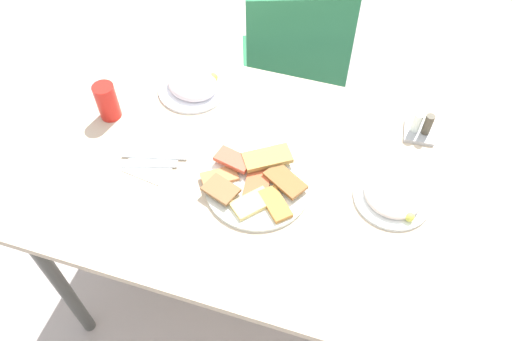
{
  "coord_description": "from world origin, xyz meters",
  "views": [
    {
      "loc": [
        0.27,
        -0.85,
        1.89
      ],
      "look_at": [
        0.01,
        -0.02,
        0.77
      ],
      "focal_mm": 35.02,
      "sensor_mm": 36.0,
      "label": 1
    }
  ],
  "objects_px": {
    "salad_plate_greens": "(393,195)",
    "soda_can": "(107,101)",
    "dining_table": "(255,186)",
    "dining_chair": "(294,65)",
    "condiment_caddy": "(421,128)",
    "paper_napkin": "(152,161)",
    "salad_plate_rice": "(193,85)",
    "pide_platter": "(257,184)",
    "fork": "(149,165)",
    "spoon": "(155,156)"
  },
  "relations": [
    {
      "from": "soda_can",
      "to": "paper_napkin",
      "type": "xyz_separation_m",
      "value": [
        0.2,
        -0.14,
        -0.06
      ]
    },
    {
      "from": "condiment_caddy",
      "to": "salad_plate_greens",
      "type": "bearing_deg",
      "value": -99.33
    },
    {
      "from": "dining_chair",
      "to": "spoon",
      "type": "distance_m",
      "value": 0.87
    },
    {
      "from": "condiment_caddy",
      "to": "paper_napkin",
      "type": "bearing_deg",
      "value": -154.68
    },
    {
      "from": "salad_plate_greens",
      "to": "pide_platter",
      "type": "bearing_deg",
      "value": -168.95
    },
    {
      "from": "pide_platter",
      "to": "salad_plate_rice",
      "type": "bearing_deg",
      "value": 135.22
    },
    {
      "from": "fork",
      "to": "spoon",
      "type": "xyz_separation_m",
      "value": [
        0.0,
        0.04,
        0.0
      ]
    },
    {
      "from": "salad_plate_greens",
      "to": "fork",
      "type": "bearing_deg",
      "value": -172.05
    },
    {
      "from": "soda_can",
      "to": "condiment_caddy",
      "type": "xyz_separation_m",
      "value": [
        0.94,
        0.21,
        -0.03
      ]
    },
    {
      "from": "paper_napkin",
      "to": "dining_chair",
      "type": "bearing_deg",
      "value": 74.45
    },
    {
      "from": "dining_chair",
      "to": "paper_napkin",
      "type": "height_order",
      "value": "dining_chair"
    },
    {
      "from": "salad_plate_greens",
      "to": "spoon",
      "type": "xyz_separation_m",
      "value": [
        -0.69,
        -0.06,
        -0.01
      ]
    },
    {
      "from": "dining_table",
      "to": "dining_chair",
      "type": "relative_size",
      "value": 1.36
    },
    {
      "from": "dining_chair",
      "to": "salad_plate_rice",
      "type": "xyz_separation_m",
      "value": [
        -0.23,
        -0.5,
        0.26
      ]
    },
    {
      "from": "fork",
      "to": "condiment_caddy",
      "type": "distance_m",
      "value": 0.82
    },
    {
      "from": "dining_table",
      "to": "salad_plate_greens",
      "type": "relative_size",
      "value": 5.35
    },
    {
      "from": "dining_chair",
      "to": "salad_plate_rice",
      "type": "height_order",
      "value": "dining_chair"
    },
    {
      "from": "spoon",
      "to": "pide_platter",
      "type": "bearing_deg",
      "value": -16.23
    },
    {
      "from": "spoon",
      "to": "condiment_caddy",
      "type": "bearing_deg",
      "value": 10.04
    },
    {
      "from": "dining_chair",
      "to": "pide_platter",
      "type": "relative_size",
      "value": 2.84
    },
    {
      "from": "spoon",
      "to": "condiment_caddy",
      "type": "height_order",
      "value": "condiment_caddy"
    },
    {
      "from": "salad_plate_greens",
      "to": "spoon",
      "type": "relative_size",
      "value": 1.19
    },
    {
      "from": "pide_platter",
      "to": "salad_plate_rice",
      "type": "distance_m",
      "value": 0.45
    },
    {
      "from": "dining_chair",
      "to": "salad_plate_rice",
      "type": "distance_m",
      "value": 0.6
    },
    {
      "from": "dining_chair",
      "to": "condiment_caddy",
      "type": "height_order",
      "value": "dining_chair"
    },
    {
      "from": "dining_table",
      "to": "soda_can",
      "type": "xyz_separation_m",
      "value": [
        -0.5,
        0.07,
        0.14
      ]
    },
    {
      "from": "salad_plate_greens",
      "to": "soda_can",
      "type": "distance_m",
      "value": 0.9
    },
    {
      "from": "dining_table",
      "to": "salad_plate_rice",
      "type": "distance_m",
      "value": 0.41
    },
    {
      "from": "soda_can",
      "to": "salad_plate_greens",
      "type": "bearing_deg",
      "value": -3.59
    },
    {
      "from": "salad_plate_rice",
      "to": "pide_platter",
      "type": "bearing_deg",
      "value": -44.78
    },
    {
      "from": "paper_napkin",
      "to": "salad_plate_greens",
      "type": "bearing_deg",
      "value": 6.49
    },
    {
      "from": "salad_plate_greens",
      "to": "fork",
      "type": "xyz_separation_m",
      "value": [
        -0.69,
        -0.1,
        -0.01
      ]
    },
    {
      "from": "salad_plate_greens",
      "to": "dining_table",
      "type": "bearing_deg",
      "value": -177.41
    },
    {
      "from": "dining_chair",
      "to": "pide_platter",
      "type": "bearing_deg",
      "value": -83.54
    },
    {
      "from": "pide_platter",
      "to": "salad_plate_rice",
      "type": "xyz_separation_m",
      "value": [
        -0.32,
        0.32,
        0.01
      ]
    },
    {
      "from": "paper_napkin",
      "to": "fork",
      "type": "xyz_separation_m",
      "value": [
        0.0,
        -0.02,
        0.0
      ]
    },
    {
      "from": "soda_can",
      "to": "spoon",
      "type": "relative_size",
      "value": 0.63
    },
    {
      "from": "dining_chair",
      "to": "salad_plate_greens",
      "type": "bearing_deg",
      "value": -57.98
    },
    {
      "from": "dining_chair",
      "to": "pide_platter",
      "type": "xyz_separation_m",
      "value": [
        0.09,
        -0.82,
        0.25
      ]
    },
    {
      "from": "pide_platter",
      "to": "paper_napkin",
      "type": "height_order",
      "value": "pide_platter"
    },
    {
      "from": "soda_can",
      "to": "paper_napkin",
      "type": "distance_m",
      "value": 0.25
    },
    {
      "from": "salad_plate_rice",
      "to": "salad_plate_greens",
      "type": "bearing_deg",
      "value": -19.5
    },
    {
      "from": "fork",
      "to": "condiment_caddy",
      "type": "bearing_deg",
      "value": 8.6
    },
    {
      "from": "dining_chair",
      "to": "soda_can",
      "type": "xyz_separation_m",
      "value": [
        -0.43,
        -0.69,
        0.3
      ]
    },
    {
      "from": "salad_plate_rice",
      "to": "spoon",
      "type": "bearing_deg",
      "value": -90.13
    },
    {
      "from": "salad_plate_rice",
      "to": "condiment_caddy",
      "type": "relative_size",
      "value": 2.37
    },
    {
      "from": "salad_plate_greens",
      "to": "soda_can",
      "type": "bearing_deg",
      "value": 176.41
    },
    {
      "from": "fork",
      "to": "soda_can",
      "type": "bearing_deg",
      "value": 125.27
    },
    {
      "from": "salad_plate_greens",
      "to": "spoon",
      "type": "bearing_deg",
      "value": -174.98
    },
    {
      "from": "pide_platter",
      "to": "spoon",
      "type": "relative_size",
      "value": 1.64
    }
  ]
}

